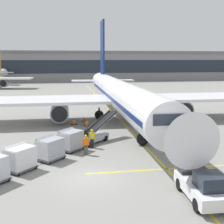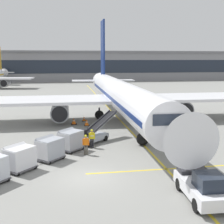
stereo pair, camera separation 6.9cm
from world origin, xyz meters
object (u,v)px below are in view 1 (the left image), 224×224
safety_cone_wingtip (87,122)px  pushback_tug (204,186)px  baggage_cart_lead (70,140)px  parked_airplane (120,95)px  belt_loader (94,134)px  baggage_cart_third (19,157)px  ground_crew_by_loader (86,143)px  safety_cone_nose_mark (74,121)px  safety_cone_engine_keepout (84,119)px  ground_crew_by_carts (92,137)px  baggage_cart_second (50,148)px

safety_cone_wingtip → pushback_tug: bearing=-76.2°
baggage_cart_lead → parked_airplane: bearing=60.9°
belt_loader → pushback_tug: size_ratio=1.06×
baggage_cart_third → pushback_tug: 12.88m
ground_crew_by_loader → safety_cone_wingtip: ground_crew_by_loader is taller
safety_cone_nose_mark → safety_cone_wingtip: bearing=-32.1°
ground_crew_by_loader → safety_cone_engine_keepout: (0.84, 13.99, -0.69)m
ground_crew_by_carts → safety_cone_engine_keepout: ground_crew_by_carts is taller
ground_crew_by_loader → baggage_cart_second: bearing=-163.5°
baggage_cart_third → safety_cone_wingtip: bearing=66.9°
ground_crew_by_loader → baggage_cart_third: bearing=-150.3°
safety_cone_nose_mark → parked_airplane: bearing=14.2°
safety_cone_nose_mark → ground_crew_by_carts: bearing=-83.1°
baggage_cart_third → pushback_tug: bearing=-30.4°
safety_cone_engine_keepout → safety_cone_nose_mark: bearing=-128.6°
baggage_cart_lead → ground_crew_by_carts: 2.03m
baggage_cart_second → parked_airplane: bearing=59.6°
ground_crew_by_loader → safety_cone_nose_mark: (-0.56, 12.24, -0.61)m
ground_crew_by_loader → safety_cone_engine_keepout: 14.03m
pushback_tug → ground_crew_by_loader: 11.19m
baggage_cart_third → safety_cone_wingtip: size_ratio=3.31×
safety_cone_wingtip → ground_crew_by_loader: bearing=-94.9°
baggage_cart_second → safety_cone_nose_mark: baggage_cart_second is taller
belt_loader → safety_cone_wingtip: bearing=90.7°
parked_airplane → baggage_cart_third: (-10.70, -16.70, -2.35)m
baggage_cart_third → ground_crew_by_loader: (5.06, 2.89, -0.00)m
baggage_cart_lead → belt_loader: bearing=46.1°
safety_cone_nose_mark → pushback_tug: bearing=-73.0°
parked_airplane → baggage_cart_third: size_ratio=17.97×
belt_loader → baggage_cart_lead: 3.37m
safety_cone_wingtip → parked_airplane: bearing=28.6°
baggage_cart_lead → baggage_cart_second: bearing=-126.9°
parked_airplane → safety_cone_wingtip: 6.09m
parked_airplane → ground_crew_by_carts: 13.12m
pushback_tug → safety_cone_nose_mark: (-6.61, 21.65, -0.44)m
parked_airplane → safety_cone_engine_keepout: size_ratio=71.48×
baggage_cart_second → safety_cone_wingtip: baggage_cart_second is taller
pushback_tug → parked_airplane: bearing=91.0°
safety_cone_engine_keepout → belt_loader: bearing=-88.7°
pushback_tug → safety_cone_wingtip: pushback_tug is taller
belt_loader → safety_cone_nose_mark: bearing=101.0°
baggage_cart_lead → safety_cone_nose_mark: baggage_cart_lead is taller
safety_cone_nose_mark → ground_crew_by_loader: bearing=-87.4°
baggage_cart_third → safety_cone_nose_mark: bearing=73.4°
baggage_cart_second → pushback_tug: bearing=-43.3°
belt_loader → baggage_cart_third: 9.09m
ground_crew_by_loader → safety_cone_engine_keepout: ground_crew_by_loader is taller
baggage_cart_third → safety_cone_engine_keepout: size_ratio=3.98×
baggage_cart_lead → baggage_cart_third: (-3.79, -4.29, 0.00)m
pushback_tug → safety_cone_nose_mark: 22.64m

